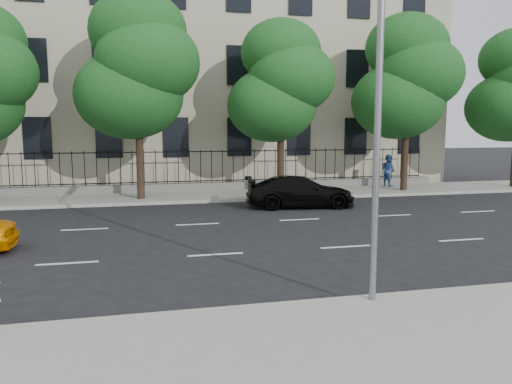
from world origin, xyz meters
TOP-DOWN VIEW (x-y plane):
  - ground at (0.00, 0.00)m, footprint 120.00×120.00m
  - near_sidewalk at (0.00, -4.00)m, footprint 60.00×4.00m
  - far_sidewalk at (0.00, 14.00)m, footprint 60.00×4.00m
  - lane_markings at (0.00, 4.75)m, footprint 49.60×4.62m
  - masonry_building at (0.00, 22.95)m, footprint 34.60×12.11m
  - iron_fence at (0.00, 15.70)m, footprint 30.00×0.50m
  - street_light at (2.50, -1.77)m, footprint 0.25×3.32m
  - tree_c at (-1.96, 13.36)m, footprint 5.89×5.50m
  - tree_d at (5.04, 13.36)m, footprint 5.34×4.94m
  - tree_e at (12.04, 13.36)m, footprint 5.71×5.31m
  - black_sedan at (4.96, 9.87)m, footprint 5.09×2.56m
  - pedestrian_far at (12.00, 15.00)m, footprint 0.95×1.07m

SIDE VIEW (x-z plane):
  - ground at x=0.00m, z-range 0.00..0.00m
  - lane_markings at x=0.00m, z-range 0.00..0.01m
  - near_sidewalk at x=0.00m, z-range 0.00..0.15m
  - far_sidewalk at x=0.00m, z-range 0.00..0.15m
  - iron_fence at x=0.00m, z-range -0.45..1.75m
  - black_sedan at x=4.96m, z-range 0.00..1.42m
  - pedestrian_far at x=12.00m, z-range 0.15..1.99m
  - street_light at x=2.50m, z-range 1.12..9.17m
  - tree_d at x=5.04m, z-range 1.42..10.26m
  - tree_e at x=12.04m, z-range 1.47..10.93m
  - tree_c at x=-1.96m, z-range 1.51..11.31m
  - masonry_building at x=0.00m, z-range -0.23..18.27m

